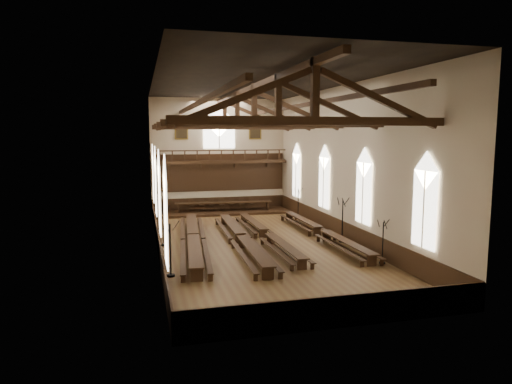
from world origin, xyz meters
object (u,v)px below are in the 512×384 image
candelabrum_left_far (161,218)px  candelabrum_right_far (298,209)px  dais (224,212)px  candelabrum_left_mid (164,233)px  candelabrum_right_mid (342,229)px  refectory_row_a (194,237)px  refectory_row_d (322,231)px  candelabrum_left_near (171,260)px  refectory_row_c (267,234)px  candelabrum_right_near (383,250)px  high_table (224,203)px  refectory_row_b (242,237)px

candelabrum_left_far → candelabrum_right_far: 11.24m
dais → candelabrum_left_mid: candelabrum_left_mid is taller
candelabrum_right_mid → candelabrum_left_mid: bearing=170.4°
refectory_row_a → refectory_row_d: 8.47m
candelabrum_left_near → dais: bearing=71.6°
dais → refectory_row_a: bearing=-109.3°
refectory_row_c → refectory_row_d: size_ratio=0.98×
refectory_row_c → candelabrum_right_near: candelabrum_right_near is taller
refectory_row_c → candelabrum_right_far: candelabrum_right_far is taller
high_table → candelabrum_left_far: candelabrum_left_far is taller
refectory_row_d → high_table: bearing=112.4°
candelabrum_left_mid → candelabrum_right_near: 13.08m
refectory_row_b → candelabrum_right_mid: bearing=-5.3°
dais → candelabrum_left_mid: 11.94m
refectory_row_d → candelabrum_right_near: size_ratio=5.79×
refectory_row_c → candelabrum_right_near: bearing=-54.5°
candelabrum_left_near → candelabrum_right_mid: 11.99m
dais → candelabrum_left_near: candelabrum_left_near is taller
refectory_row_a → candelabrum_right_mid: bearing=-7.9°
refectory_row_a → candelabrum_left_far: candelabrum_left_far is taller
candelabrum_left_mid → candelabrum_right_mid: bearing=-9.6°
refectory_row_c → high_table: 11.00m
refectory_row_b → candelabrum_left_far: (-4.64, 6.08, 0.30)m
candelabrum_right_near → candelabrum_right_far: candelabrum_right_far is taller
candelabrum_left_near → candelabrum_right_mid: bearing=22.2°
candelabrum_left_near → refectory_row_a: bearing=73.2°
candelabrum_left_mid → candelabrum_right_near: candelabrum_left_mid is taller
candelabrum_right_near → candelabrum_left_far: bearing=133.4°
candelabrum_left_near → candelabrum_left_mid: 6.41m
refectory_row_d → candelabrum_left_mid: 10.25m
dais → refectory_row_c: bearing=-85.5°
refectory_row_a → dais: refectory_row_a is taller
refectory_row_a → candelabrum_right_near: bearing=-34.1°
candelabrum_right_near → candelabrum_right_mid: (0.00, 5.03, 0.15)m
refectory_row_b → candelabrum_right_near: bearing=-41.1°
high_table → candelabrum_right_far: 6.73m
refectory_row_c → candelabrum_left_far: bearing=141.0°
refectory_row_a → candelabrum_left_near: bearing=-106.8°
candelabrum_right_far → dais: bearing=144.3°
refectory_row_a → high_table: 11.74m
high_table → candelabrum_left_far: 8.01m
candelabrum_left_far → refectory_row_c: bearing=-39.0°
refectory_row_c → refectory_row_d: refectory_row_d is taller
dais → candelabrum_right_mid: (5.46, -12.38, 0.77)m
refectory_row_c → candelabrum_right_near: size_ratio=5.69×
refectory_row_d → candelabrum_left_far: 11.59m
refectory_row_d → candelabrum_right_mid: (0.87, -1.25, 0.38)m
refectory_row_b → dais: size_ratio=1.25×
candelabrum_right_mid → candelabrum_right_far: bearing=90.0°
candelabrum_left_mid → refectory_row_b: bearing=-15.4°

